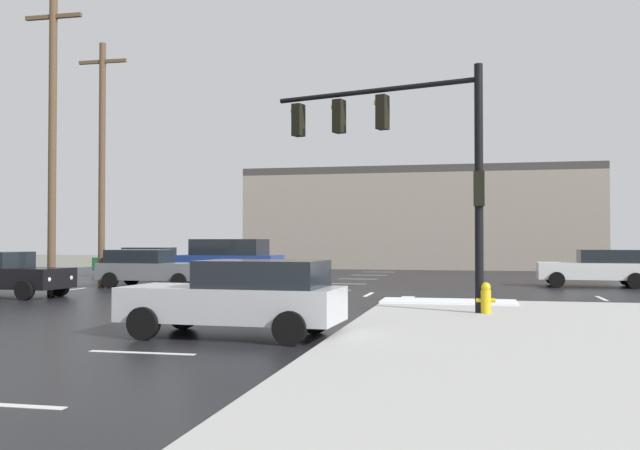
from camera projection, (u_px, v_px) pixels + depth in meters
ground_plane at (315, 294)px, 26.15m from camera, size 120.00×120.00×0.00m
road_asphalt at (315, 294)px, 26.15m from camera, size 44.00×44.00×0.02m
snow_strip_curbside at (448, 301)px, 21.18m from camera, size 4.00×1.60×0.06m
lane_markings at (340, 297)px, 24.55m from camera, size 36.15×36.15×0.01m
traffic_signal_mast at (408, 145)px, 19.20m from camera, size 5.93×1.96×6.44m
fire_hydrant at (486, 298)px, 18.06m from camera, size 0.48×0.26×0.79m
strip_building_background at (421, 219)px, 50.59m from camera, size 24.11×8.00×6.99m
sedan_black at (2, 273)px, 24.66m from camera, size 4.65×2.34×1.58m
sedan_silver at (240, 296)px, 14.53m from camera, size 4.60×2.19×1.58m
sedan_white at (597, 267)px, 29.92m from camera, size 4.58×2.12×1.58m
sedan_green at (141, 261)px, 38.65m from camera, size 4.54×2.03×1.58m
suv_blue at (229, 260)px, 33.19m from camera, size 4.93×2.40×2.03m
sedan_grey at (150, 267)px, 29.67m from camera, size 4.56×2.08×1.58m
utility_pole_mid at (52, 139)px, 25.17m from camera, size 2.20×0.28×10.81m
utility_pole_far at (102, 159)px, 30.30m from camera, size 2.20×0.28×10.50m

